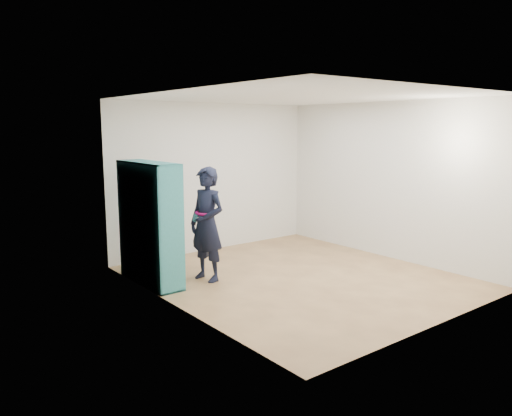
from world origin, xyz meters
TOP-DOWN VIEW (x-y plane):
  - floor at (0.00, 0.00)m, footprint 4.50×4.50m
  - ceiling at (0.00, 0.00)m, footprint 4.50×4.50m
  - wall_left at (-2.00, 0.00)m, footprint 0.02×4.50m
  - wall_right at (2.00, 0.00)m, footprint 0.02×4.50m
  - wall_back at (0.00, 2.25)m, footprint 4.00×0.02m
  - wall_front at (0.00, -2.25)m, footprint 4.00×0.02m
  - bookshelf at (-1.83, 1.13)m, footprint 0.37×1.28m
  - person at (-1.11, 0.74)m, footprint 0.51×0.67m
  - smartphone at (-1.28, 0.78)m, footprint 0.05×0.08m

SIDE VIEW (x-z plane):
  - floor at x=0.00m, z-range 0.00..0.00m
  - person at x=-1.11m, z-range 0.00..1.64m
  - bookshelf at x=-1.83m, z-range -0.02..1.70m
  - smartphone at x=-1.28m, z-range 0.86..0.99m
  - wall_left at x=-2.00m, z-range 0.00..2.60m
  - wall_right at x=2.00m, z-range 0.00..2.60m
  - wall_back at x=0.00m, z-range 0.00..2.60m
  - wall_front at x=0.00m, z-range 0.00..2.60m
  - ceiling at x=0.00m, z-range 2.60..2.60m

